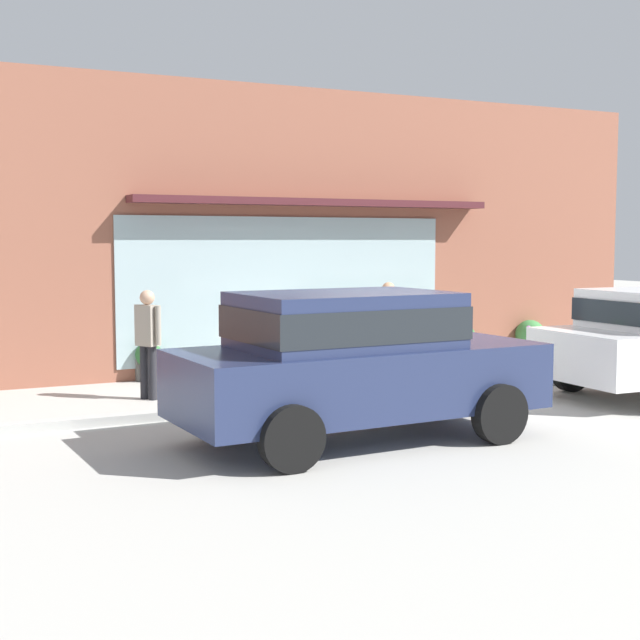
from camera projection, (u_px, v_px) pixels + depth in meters
ground_plane at (403, 395)px, 13.07m from camera, size 60.00×60.00×0.00m
curb_strip at (410, 393)px, 12.89m from camera, size 14.00×0.24×0.12m
storefront at (310, 233)px, 15.70m from camera, size 14.00×0.81×4.89m
fire_hydrant at (369, 360)px, 13.76m from camera, size 0.38×0.34×0.86m
pedestrian_with_handbag at (389, 323)px, 14.37m from camera, size 0.41×0.63×1.59m
pedestrian_passerby at (148, 336)px, 12.64m from camera, size 0.33×0.44×1.56m
parked_car_navy at (354, 357)px, 9.99m from camera, size 4.26×2.06×1.70m
potted_plant_window_right at (530, 337)px, 17.61m from camera, size 0.59×0.59×0.69m
potted_plant_low_front at (413, 342)px, 16.14m from camera, size 0.50×0.50×0.75m
potted_plant_trailing_edge at (462, 341)px, 16.74m from camera, size 0.54×0.54×0.70m
potted_plant_by_entrance at (149, 359)px, 14.29m from camera, size 0.43×0.43×0.65m
potted_plant_window_center at (338, 333)px, 15.51m from camera, size 0.51×0.51×1.36m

